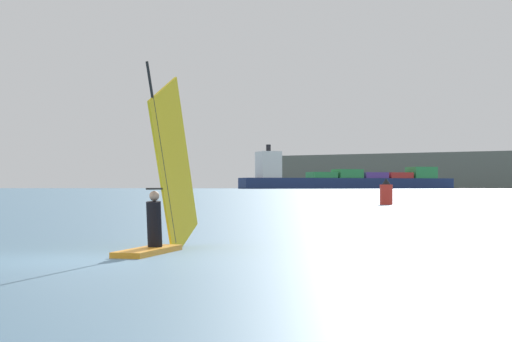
{
  "coord_description": "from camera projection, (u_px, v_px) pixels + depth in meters",
  "views": [
    {
      "loc": [
        9.92,
        -12.69,
        1.43
      ],
      "look_at": [
        -3.68,
        17.52,
        2.09
      ],
      "focal_mm": 56.36,
      "sensor_mm": 36.0,
      "label": 1
    }
  ],
  "objects": [
    {
      "name": "windsurfer",
      "position": [
        164.0,
        199.0,
        18.07
      ],
      "size": [
        1.11,
        4.47,
        4.38
      ],
      "rotation": [
        0.0,
        0.0,
        4.88
      ],
      "color": "orange",
      "rests_on": "ground_plane"
    },
    {
      "name": "distant_headland",
      "position": [
        335.0,
        174.0,
        1182.39
      ],
      "size": [
        957.01,
        524.23,
        39.82
      ],
      "primitive_type": "cube",
      "rotation": [
        0.0,
        0.0,
        -0.1
      ],
      "color": "#60665B",
      "rests_on": "ground_plane"
    },
    {
      "name": "channel_buoy",
      "position": [
        386.0,
        193.0,
        64.8
      ],
      "size": [
        1.04,
        1.04,
        2.13
      ],
      "color": "red",
      "rests_on": "ground_plane"
    },
    {
      "name": "cargo_ship",
      "position": [
        346.0,
        179.0,
        709.01
      ],
      "size": [
        163.04,
        148.79,
        37.85
      ],
      "rotation": [
        0.0,
        0.0,
        0.73
      ],
      "color": "navy",
      "rests_on": "ground_plane"
    },
    {
      "name": "ground_plane",
      "position": [
        59.0,
        260.0,
        15.61
      ],
      "size": [
        4000.0,
        4000.0,
        0.0
      ],
      "primitive_type": "plane",
      "color": "#476B84"
    }
  ]
}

